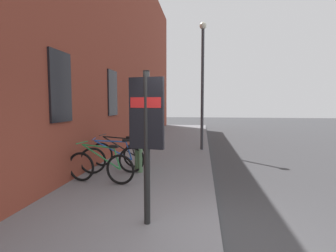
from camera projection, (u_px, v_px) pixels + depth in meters
ground at (238, 160)px, 9.57m from camera, size 60.00×60.00×0.00m
sidewalk_pavement at (169, 147)px, 11.89m from camera, size 24.00×3.50×0.12m
station_facade at (130, 48)px, 12.75m from camera, size 22.00×0.65×9.37m
bicycle_mid_rack at (101, 167)px, 6.35m from camera, size 0.48×1.76×0.97m
bicycle_beside_lamp at (113, 159)px, 7.23m from camera, size 0.59×1.73×0.97m
bicycle_nearest_sign at (118, 154)px, 7.97m from camera, size 0.48×1.77×0.97m
transit_info_sign at (147, 123)px, 4.08m from camera, size 0.17×0.56×2.40m
pedestrian_crossing_street at (138, 133)px, 7.35m from camera, size 0.55×0.54×1.80m
street_lamp at (203, 75)px, 10.79m from camera, size 0.28×0.28×5.16m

